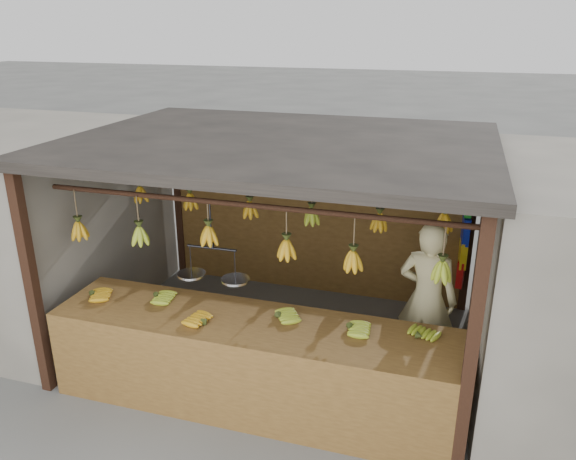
% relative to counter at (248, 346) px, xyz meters
% --- Properties ---
extents(ground, '(80.00, 80.00, 0.00)m').
position_rel_counter_xyz_m(ground, '(-0.08, 1.24, -0.72)').
color(ground, '#5B5B57').
extents(stall, '(4.30, 3.30, 2.40)m').
position_rel_counter_xyz_m(stall, '(-0.08, 1.56, 1.26)').
color(stall, black).
rests_on(stall, ground).
extents(neighbor_left, '(3.00, 3.00, 2.30)m').
position_rel_counter_xyz_m(neighbor_left, '(-3.68, 1.24, 0.43)').
color(neighbor_left, slate).
rests_on(neighbor_left, ground).
extents(counter, '(3.87, 0.88, 0.96)m').
position_rel_counter_xyz_m(counter, '(0.00, 0.00, 0.00)').
color(counter, brown).
rests_on(counter, ground).
extents(hanging_bananas, '(3.62, 2.24, 0.40)m').
position_rel_counter_xyz_m(hanging_bananas, '(-0.09, 1.23, 0.90)').
color(hanging_bananas, '#BC8514').
rests_on(hanging_bananas, ground).
extents(balance_scale, '(0.71, 0.27, 0.76)m').
position_rel_counter_xyz_m(balance_scale, '(-0.43, 0.24, 0.58)').
color(balance_scale, black).
rests_on(balance_scale, ground).
extents(vendor, '(0.69, 0.53, 1.68)m').
position_rel_counter_xyz_m(vendor, '(1.52, 1.19, 0.12)').
color(vendor, beige).
rests_on(vendor, ground).
extents(bag_bundles, '(0.08, 0.26, 1.27)m').
position_rel_counter_xyz_m(bag_bundles, '(1.86, 2.59, 0.29)').
color(bag_bundles, '#199926').
rests_on(bag_bundles, ground).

